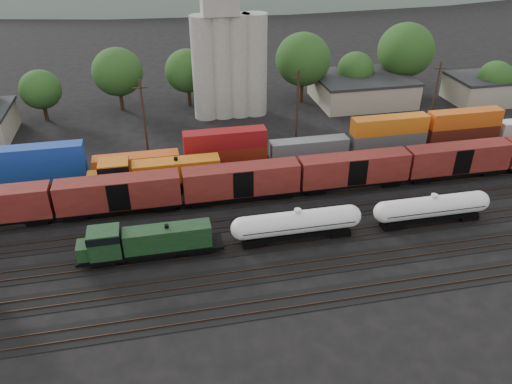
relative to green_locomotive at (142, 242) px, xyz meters
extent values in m
plane|color=black|center=(13.05, 5.00, -2.39)|extent=(600.00, 600.00, 0.00)
cube|color=black|center=(13.05, -10.00, -2.35)|extent=(180.00, 3.20, 0.08)
cube|color=#382319|center=(13.05, -10.72, -2.27)|extent=(180.00, 0.08, 0.16)
cube|color=#382319|center=(13.05, -9.28, -2.27)|extent=(180.00, 0.08, 0.16)
cube|color=black|center=(13.05, -5.00, -2.35)|extent=(180.00, 3.20, 0.08)
cube|color=#382319|center=(13.05, -5.72, -2.27)|extent=(180.00, 0.08, 0.16)
cube|color=#382319|center=(13.05, -4.28, -2.27)|extent=(180.00, 0.08, 0.16)
cube|color=black|center=(13.05, 0.00, -2.35)|extent=(180.00, 3.20, 0.08)
cube|color=#382319|center=(13.05, -0.72, -2.27)|extent=(180.00, 0.08, 0.16)
cube|color=#382319|center=(13.05, 0.72, -2.27)|extent=(180.00, 0.08, 0.16)
cube|color=black|center=(13.05, 5.00, -2.35)|extent=(180.00, 3.20, 0.08)
cube|color=#382319|center=(13.05, 4.28, -2.27)|extent=(180.00, 0.08, 0.16)
cube|color=#382319|center=(13.05, 5.72, -2.27)|extent=(180.00, 0.08, 0.16)
cube|color=black|center=(13.05, 10.00, -2.35)|extent=(180.00, 3.20, 0.08)
cube|color=#382319|center=(13.05, 9.28, -2.27)|extent=(180.00, 0.08, 0.16)
cube|color=#382319|center=(13.05, 10.72, -2.27)|extent=(180.00, 0.08, 0.16)
cube|color=black|center=(13.05, 15.00, -2.35)|extent=(180.00, 3.20, 0.08)
cube|color=#382319|center=(13.05, 14.28, -2.27)|extent=(180.00, 0.08, 0.16)
cube|color=#382319|center=(13.05, 15.72, -2.27)|extent=(180.00, 0.08, 0.16)
cube|color=black|center=(13.05, 20.00, -2.35)|extent=(180.00, 3.20, 0.08)
cube|color=#382319|center=(13.05, 19.28, -2.27)|extent=(180.00, 0.08, 0.16)
cube|color=#382319|center=(13.05, 20.72, -2.27)|extent=(180.00, 0.08, 0.16)
cube|color=black|center=(0.87, 0.00, -1.17)|extent=(15.75, 2.69, 0.37)
cube|color=black|center=(0.87, 0.00, -1.59)|extent=(4.63, 2.04, 0.74)
cube|color=black|center=(2.76, 0.00, 0.26)|extent=(9.45, 2.22, 2.50)
cube|color=black|center=(-3.86, 0.00, 0.54)|extent=(3.33, 2.69, 3.06)
cube|color=black|center=(-3.86, 0.00, 1.51)|extent=(3.43, 2.78, 0.83)
cube|color=black|center=(-6.06, 0.00, -0.16)|extent=(1.48, 2.22, 1.67)
cylinder|color=black|center=(2.76, 0.00, 1.65)|extent=(0.46, 0.46, 0.46)
cube|color=black|center=(-4.17, 0.00, -1.78)|extent=(2.41, 1.85, 0.65)
cube|color=black|center=(5.90, 0.00, -1.78)|extent=(2.41, 1.85, 0.65)
cylinder|color=silver|center=(17.41, 0.00, 0.21)|extent=(12.77, 2.63, 2.63)
sphere|color=silver|center=(11.02, 0.00, 0.21)|extent=(2.63, 2.63, 2.63)
sphere|color=silver|center=(23.79, 0.00, 0.21)|extent=(2.63, 2.63, 2.63)
cylinder|color=silver|center=(17.41, 0.00, 1.71)|extent=(0.82, 0.82, 0.45)
cube|color=black|center=(17.41, 0.00, 0.21)|extent=(13.06, 2.76, 0.07)
cube|color=black|center=(17.41, 0.00, -1.24)|extent=(12.34, 2.00, 0.45)
cube|color=black|center=(12.18, 0.00, -1.79)|extent=(2.36, 1.81, 0.63)
cube|color=black|center=(22.63, 0.00, -1.79)|extent=(2.36, 1.81, 0.63)
cylinder|color=silver|center=(34.31, 0.00, 0.14)|extent=(12.40, 2.55, 2.55)
sphere|color=silver|center=(28.12, 0.00, 0.14)|extent=(2.55, 2.55, 2.55)
sphere|color=silver|center=(40.51, 0.00, 0.14)|extent=(2.55, 2.55, 2.55)
cylinder|color=silver|center=(34.31, 0.00, 1.59)|extent=(0.79, 0.79, 0.44)
cube|color=black|center=(34.31, 0.00, 0.14)|extent=(12.68, 2.68, 0.07)
cube|color=black|center=(34.31, 0.00, -1.27)|extent=(11.97, 1.94, 0.44)
cube|color=black|center=(29.24, 0.00, -1.80)|extent=(2.29, 1.76, 0.62)
cube|color=black|center=(39.39, 0.00, -1.80)|extent=(2.29, 1.76, 0.62)
cube|color=black|center=(2.53, 15.00, -1.01)|extent=(19.29, 3.11, 0.43)
cube|color=black|center=(2.53, 15.00, -1.50)|extent=(5.36, 2.36, 0.86)
cube|color=#BD5F10|center=(4.84, 15.00, 0.65)|extent=(11.57, 2.57, 2.89)
cube|color=#BD5F10|center=(-3.26, 15.00, 0.97)|extent=(3.86, 3.11, 3.54)
cube|color=black|center=(-3.26, 15.00, 2.09)|extent=(3.96, 3.21, 0.96)
cube|color=#BD5F10|center=(-5.96, 15.00, 0.16)|extent=(1.71, 2.57, 1.93)
cylinder|color=black|center=(4.84, 15.00, 2.25)|extent=(0.54, 0.54, 0.54)
cube|color=black|center=(-3.65, 15.00, -1.71)|extent=(2.79, 2.14, 0.75)
cube|color=black|center=(8.70, 15.00, -1.71)|extent=(2.79, 2.14, 0.75)
cube|color=black|center=(-2.62, 10.00, -1.19)|extent=(15.00, 2.60, 0.40)
cube|color=maroon|center=(-2.62, 10.00, 0.91)|extent=(15.00, 2.90, 3.80)
cube|color=black|center=(12.78, 10.00, -1.19)|extent=(15.00, 2.60, 0.40)
cube|color=maroon|center=(12.78, 10.00, 0.91)|extent=(15.00, 2.90, 3.80)
cube|color=black|center=(28.18, 10.00, -1.19)|extent=(15.00, 2.60, 0.40)
cube|color=maroon|center=(28.18, 10.00, 0.91)|extent=(15.00, 2.90, 3.80)
cube|color=black|center=(43.58, 10.00, -1.19)|extent=(15.00, 2.60, 0.40)
cube|color=maroon|center=(43.58, 10.00, 0.91)|extent=(15.00, 2.90, 3.80)
cube|color=black|center=(13.05, 20.00, -1.89)|extent=(160.00, 2.60, 0.60)
cube|color=#153C93|center=(-13.36, 20.00, -0.29)|extent=(12.00, 2.40, 2.60)
cube|color=#163797|center=(-13.36, 20.00, 2.31)|extent=(12.00, 2.40, 2.60)
cube|color=#C34B14|center=(-0.56, 20.00, -0.29)|extent=(12.00, 2.40, 2.60)
cube|color=maroon|center=(12.24, 20.00, -0.29)|extent=(12.00, 2.40, 2.60)
cube|color=maroon|center=(12.24, 20.00, 2.31)|extent=(12.00, 2.40, 2.60)
cube|color=slate|center=(25.04, 20.00, -0.29)|extent=(12.00, 2.40, 2.60)
cube|color=#515355|center=(37.84, 20.00, -0.29)|extent=(12.00, 2.40, 2.60)
cube|color=#D16515|center=(37.84, 20.00, 2.31)|extent=(12.00, 2.40, 2.60)
cube|color=#4E1B12|center=(50.64, 20.00, -0.29)|extent=(12.00, 2.40, 2.60)
cube|color=#C45214|center=(50.64, 20.00, 2.31)|extent=(12.00, 2.40, 2.60)
cylinder|color=#9E9C91|center=(12.05, 41.00, 6.61)|extent=(4.40, 4.40, 18.00)
cylinder|color=#9E9C91|center=(15.05, 41.00, 6.61)|extent=(4.40, 4.40, 18.00)
cylinder|color=#9E9C91|center=(18.05, 41.00, 6.61)|extent=(4.40, 4.40, 18.00)
cylinder|color=#9E9C91|center=(21.05, 41.00, 6.61)|extent=(4.40, 4.40, 18.00)
cube|color=#9E937F|center=(43.05, 43.00, -0.09)|extent=(18.00, 14.00, 4.60)
cube|color=#232326|center=(43.05, 43.00, 2.46)|extent=(18.36, 14.28, 0.50)
cube|color=#9E937F|center=(68.05, 38.00, -0.09)|extent=(16.00, 10.00, 4.60)
cube|color=#232326|center=(68.05, 38.00, 2.46)|extent=(16.32, 10.20, 0.50)
cylinder|color=black|center=(-16.58, 45.28, -1.07)|extent=(0.70, 0.70, 2.65)
ellipsoid|color=#274E1C|center=(-16.58, 45.28, 3.38)|extent=(7.20, 7.20, 6.82)
cylinder|color=black|center=(-3.27, 47.79, -0.70)|extent=(0.70, 0.70, 3.39)
ellipsoid|color=#274E1C|center=(-3.27, 47.79, 4.99)|extent=(9.20, 9.20, 8.72)
cylinder|color=black|center=(9.50, 47.65, -0.83)|extent=(0.70, 0.70, 3.14)
ellipsoid|color=#274E1C|center=(9.50, 47.65, 4.44)|extent=(8.51, 8.51, 8.06)
cylinder|color=black|center=(18.03, 43.12, -1.26)|extent=(0.70, 0.70, 2.26)
ellipsoid|color=#274E1C|center=(18.03, 43.12, 2.53)|extent=(6.13, 6.13, 5.81)
cylinder|color=black|center=(31.30, 45.16, -0.46)|extent=(0.70, 0.70, 3.87)
ellipsoid|color=#274E1C|center=(31.30, 45.16, 6.04)|extent=(10.51, 10.51, 9.95)
cylinder|color=black|center=(42.27, 45.38, -1.07)|extent=(0.70, 0.70, 2.65)
ellipsoid|color=#274E1C|center=(42.27, 45.38, 3.37)|extent=(7.18, 7.18, 6.80)
cylinder|color=black|center=(52.72, 45.84, -0.35)|extent=(0.70, 0.70, 4.09)
ellipsoid|color=#274E1C|center=(52.72, 45.84, 6.51)|extent=(11.10, 11.10, 10.51)
cylinder|color=black|center=(67.28, 36.51, -1.19)|extent=(0.70, 0.70, 2.41)
ellipsoid|color=#274E1C|center=(67.28, 36.51, 2.85)|extent=(6.54, 6.54, 6.19)
cylinder|color=black|center=(1.05, 27.00, 3.61)|extent=(0.36, 0.36, 12.00)
cube|color=black|center=(1.05, 27.00, 8.41)|extent=(2.20, 0.18, 0.18)
cylinder|color=black|center=(25.05, 27.00, 3.61)|extent=(0.36, 0.36, 12.00)
cube|color=black|center=(25.05, 27.00, 8.41)|extent=(2.20, 0.18, 0.18)
cylinder|color=black|center=(49.05, 27.00, 3.61)|extent=(0.36, 0.36, 12.00)
cube|color=black|center=(49.05, 27.00, 8.41)|extent=(2.20, 0.18, 0.18)
ellipsoid|color=#59665B|center=(53.05, 265.00, -25.14)|extent=(520.00, 286.00, 130.00)
camera|label=1|loc=(2.97, -45.52, 31.82)|focal=35.00mm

